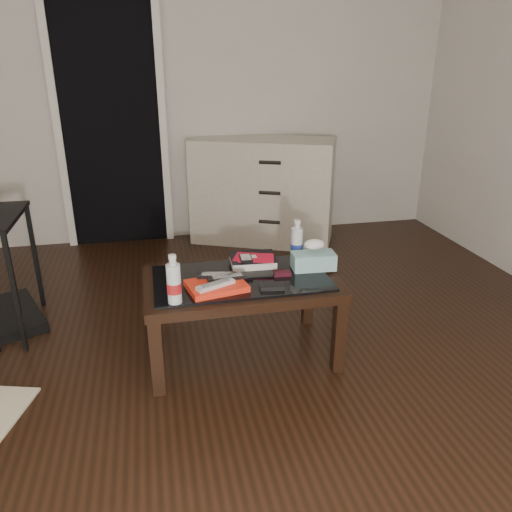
{
  "coord_description": "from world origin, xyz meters",
  "views": [
    {
      "loc": [
        -0.12,
        -1.92,
        1.53
      ],
      "look_at": [
        0.4,
        0.49,
        0.55
      ],
      "focal_mm": 35.0,
      "sensor_mm": 36.0,
      "label": 1
    }
  ],
  "objects_px": {
    "dresser": "(263,191)",
    "tissue_box": "(313,261)",
    "water_bottle_left": "(174,279)",
    "water_bottle_right": "(297,240)",
    "coffee_table": "(241,288)",
    "textbook": "(253,260)"
  },
  "relations": [
    {
      "from": "dresser",
      "to": "tissue_box",
      "type": "distance_m",
      "value": 1.78
    },
    {
      "from": "water_bottle_left",
      "to": "water_bottle_right",
      "type": "xyz_separation_m",
      "value": [
        0.7,
        0.38,
        0.0
      ]
    },
    {
      "from": "coffee_table",
      "to": "dresser",
      "type": "xyz_separation_m",
      "value": [
        0.53,
        1.81,
        0.05
      ]
    },
    {
      "from": "textbook",
      "to": "tissue_box",
      "type": "relative_size",
      "value": 1.09
    },
    {
      "from": "water_bottle_right",
      "to": "water_bottle_left",
      "type": "bearing_deg",
      "value": -151.4
    },
    {
      "from": "coffee_table",
      "to": "water_bottle_left",
      "type": "bearing_deg",
      "value": -148.57
    },
    {
      "from": "water_bottle_left",
      "to": "tissue_box",
      "type": "relative_size",
      "value": 1.03
    },
    {
      "from": "coffee_table",
      "to": "dresser",
      "type": "height_order",
      "value": "dresser"
    },
    {
      "from": "water_bottle_right",
      "to": "tissue_box",
      "type": "bearing_deg",
      "value": -67.89
    },
    {
      "from": "dresser",
      "to": "water_bottle_left",
      "type": "height_order",
      "value": "dresser"
    },
    {
      "from": "coffee_table",
      "to": "dresser",
      "type": "distance_m",
      "value": 1.88
    },
    {
      "from": "water_bottle_left",
      "to": "water_bottle_right",
      "type": "distance_m",
      "value": 0.8
    },
    {
      "from": "textbook",
      "to": "tissue_box",
      "type": "height_order",
      "value": "tissue_box"
    },
    {
      "from": "coffee_table",
      "to": "tissue_box",
      "type": "xyz_separation_m",
      "value": [
        0.41,
        0.03,
        0.11
      ]
    },
    {
      "from": "water_bottle_left",
      "to": "tissue_box",
      "type": "distance_m",
      "value": 0.8
    },
    {
      "from": "dresser",
      "to": "textbook",
      "type": "height_order",
      "value": "dresser"
    },
    {
      "from": "textbook",
      "to": "water_bottle_left",
      "type": "bearing_deg",
      "value": -136.53
    },
    {
      "from": "tissue_box",
      "to": "water_bottle_right",
      "type": "bearing_deg",
      "value": 115.49
    },
    {
      "from": "textbook",
      "to": "water_bottle_right",
      "type": "xyz_separation_m",
      "value": [
        0.25,
        0.0,
        0.1
      ]
    },
    {
      "from": "textbook",
      "to": "water_bottle_right",
      "type": "distance_m",
      "value": 0.27
    },
    {
      "from": "dresser",
      "to": "textbook",
      "type": "bearing_deg",
      "value": -80.74
    },
    {
      "from": "water_bottle_right",
      "to": "dresser",
      "type": "bearing_deg",
      "value": 83.72
    }
  ]
}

